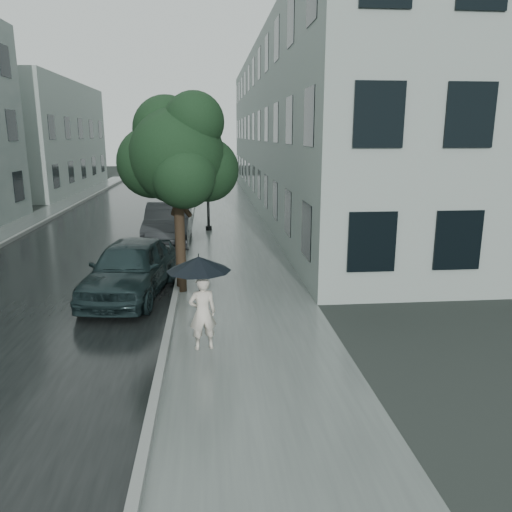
{
  "coord_description": "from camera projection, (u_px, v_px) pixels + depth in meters",
  "views": [
    {
      "loc": [
        -0.64,
        -10.13,
        4.15
      ],
      "look_at": [
        0.45,
        1.52,
        1.3
      ],
      "focal_mm": 35.0,
      "sensor_mm": 36.0,
      "label": 1
    }
  ],
  "objects": [
    {
      "name": "car_far",
      "position": [
        169.0,
        223.0,
        19.49
      ],
      "size": [
        1.66,
        4.75,
        1.56
      ],
      "primitive_type": "imported",
      "rotation": [
        0.0,
        0.0,
        -0.0
      ],
      "color": "black",
      "rests_on": "ground"
    },
    {
      "name": "building_far_b",
      "position": [
        34.0,
        137.0,
        37.67
      ],
      "size": [
        7.02,
        18.0,
        8.0
      ],
      "color": "gray",
      "rests_on": "ground"
    },
    {
      "name": "ground",
      "position": [
        242.0,
        331.0,
        10.84
      ],
      "size": [
        120.0,
        120.0,
        0.0
      ],
      "primitive_type": "plane",
      "color": "black",
      "rests_on": "ground"
    },
    {
      "name": "street_tree",
      "position": [
        177.0,
        154.0,
        12.84
      ],
      "size": [
        3.2,
        2.91,
        5.22
      ],
      "color": "#332619",
      "rests_on": "ground"
    },
    {
      "name": "sidewalk_far",
      "position": [
        5.0,
        233.0,
        21.59
      ],
      "size": [
        1.7,
        60.0,
        0.01
      ],
      "primitive_type": "cube",
      "color": "#4C5451",
      "rests_on": "ground"
    },
    {
      "name": "building_near",
      "position": [
        313.0,
        129.0,
        29.14
      ],
      "size": [
        7.02,
        36.0,
        9.0
      ],
      "color": "gray",
      "rests_on": "ground"
    },
    {
      "name": "pedestrian",
      "position": [
        203.0,
        313.0,
        9.77
      ],
      "size": [
        0.61,
        0.46,
        1.5
      ],
      "primitive_type": "imported",
      "rotation": [
        0.0,
        0.0,
        3.34
      ],
      "color": "beige",
      "rests_on": "sidewalk"
    },
    {
      "name": "sidewalk",
      "position": [
        230.0,
        229.0,
        22.47
      ],
      "size": [
        3.5,
        60.0,
        0.01
      ],
      "primitive_type": "cube",
      "color": "slate",
      "rests_on": "ground"
    },
    {
      "name": "car_near",
      "position": [
        130.0,
        268.0,
        13.05
      ],
      "size": [
        2.39,
        4.62,
        1.5
      ],
      "primitive_type": "imported",
      "rotation": [
        0.0,
        0.0,
        -0.14
      ],
      "color": "#182728",
      "rests_on": "ground"
    },
    {
      "name": "umbrella",
      "position": [
        199.0,
        264.0,
        9.51
      ],
      "size": [
        1.57,
        1.57,
        1.01
      ],
      "rotation": [
        0.0,
        0.0,
        -0.31
      ],
      "color": "black",
      "rests_on": "ground"
    },
    {
      "name": "lamp_post",
      "position": [
        204.0,
        165.0,
        21.52
      ],
      "size": [
        0.82,
        0.48,
        4.98
      ],
      "rotation": [
        0.0,
        0.0,
        0.34
      ],
      "color": "black",
      "rests_on": "ground"
    },
    {
      "name": "kerb_far",
      "position": [
        27.0,
        231.0,
        21.66
      ],
      "size": [
        0.15,
        60.0,
        0.15
      ],
      "primitive_type": "cube",
      "color": "slate",
      "rests_on": "ground"
    },
    {
      "name": "kerb_near",
      "position": [
        189.0,
        228.0,
        22.29
      ],
      "size": [
        0.15,
        60.0,
        0.15
      ],
      "primitive_type": "cube",
      "color": "slate",
      "rests_on": "ground"
    },
    {
      "name": "asphalt_road",
      "position": [
        109.0,
        231.0,
        21.99
      ],
      "size": [
        6.85,
        60.0,
        0.0
      ],
      "primitive_type": "cube",
      "color": "black",
      "rests_on": "ground"
    }
  ]
}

